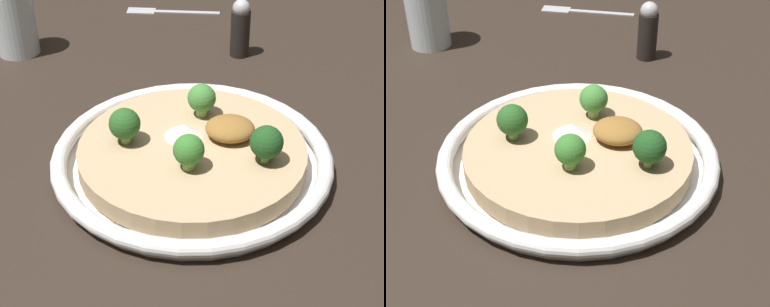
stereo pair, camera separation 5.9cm
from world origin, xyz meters
The scene contains 11 objects.
ground_plane centered at (0.00, 0.00, 0.00)m, with size 6.00×6.00×0.00m, color #2D231C.
risotto_bowl centered at (0.00, 0.00, 0.01)m, with size 0.32×0.32×0.03m.
cheese_sprinkle centered at (-0.01, 0.02, 0.04)m, with size 0.04×0.04×0.02m.
crispy_onion_garnish centered at (0.04, 0.02, 0.04)m, with size 0.06×0.05×0.02m.
broccoli_back_right centered at (0.01, 0.06, 0.05)m, with size 0.03×0.03×0.04m.
broccoli_front centered at (0.00, -0.04, 0.05)m, with size 0.03×0.03×0.04m.
broccoli_right centered at (0.08, -0.02, 0.05)m, with size 0.04×0.04×0.04m.
broccoli_left centered at (-0.07, 0.00, 0.05)m, with size 0.04×0.04×0.04m.
drinking_glass centered at (-0.29, 0.28, 0.06)m, with size 0.06×0.06×0.12m.
fork_utensil centered at (-0.09, 0.45, 0.00)m, with size 0.17×0.03×0.00m.
pepper_shaker centered at (0.05, 0.29, 0.04)m, with size 0.03×0.03×0.09m.
Camera 1 is at (0.04, -0.54, 0.40)m, focal length 55.00 mm.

